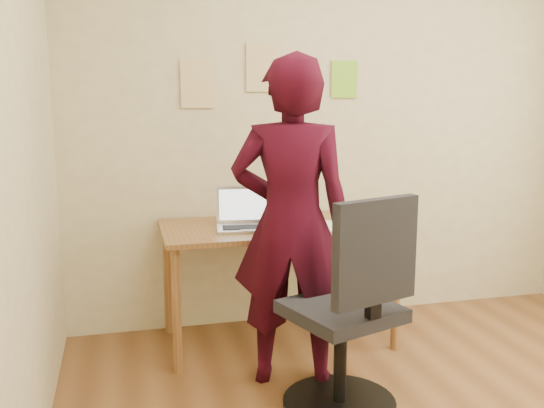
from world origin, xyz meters
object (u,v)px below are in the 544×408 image
object	(u,v)px
desk	(278,239)
person	(291,223)
office_chair	(350,322)
laptop	(244,219)
phone	(321,229)

from	to	relation	value
desk	person	distance (m)	0.57
person	office_chair	bearing A→B (deg)	133.30
person	desk	bearing A→B (deg)	-77.86
laptop	person	distance (m)	0.52
desk	person	size ratio (longest dim) A/B	0.81
laptop	person	bearing A→B (deg)	-65.95
desk	office_chair	size ratio (longest dim) A/B	1.30
laptop	office_chair	bearing A→B (deg)	-62.70
phone	person	world-z (taller)	person
phone	office_chair	bearing A→B (deg)	-99.47
office_chair	phone	bearing A→B (deg)	63.69
laptop	office_chair	xyz separation A→B (m)	(0.32, -0.90, -0.33)
phone	office_chair	xyz separation A→B (m)	(-0.10, -0.72, -0.29)
desk	laptop	world-z (taller)	laptop
desk	laptop	distance (m)	0.26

